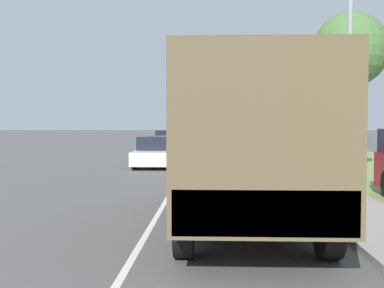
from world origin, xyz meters
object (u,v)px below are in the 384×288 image
(car_second_ahead, at_px, (168,141))
(car_nearest_ahead, at_px, (155,152))
(lamp_post, at_px, (342,25))
(military_truck, at_px, (246,140))

(car_second_ahead, bearing_deg, car_nearest_ahead, -87.45)
(lamp_post, bearing_deg, car_nearest_ahead, 120.34)
(car_second_ahead, height_order, lamp_post, lamp_post)
(military_truck, bearing_deg, car_second_ahead, 98.64)
(car_nearest_ahead, height_order, car_second_ahead, car_second_ahead)
(car_nearest_ahead, bearing_deg, military_truck, -75.77)
(car_nearest_ahead, xyz_separation_m, car_second_ahead, (-0.56, 12.62, 0.03))
(military_truck, distance_m, car_nearest_ahead, 13.80)
(military_truck, height_order, car_second_ahead, military_truck)
(car_nearest_ahead, distance_m, car_second_ahead, 12.63)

